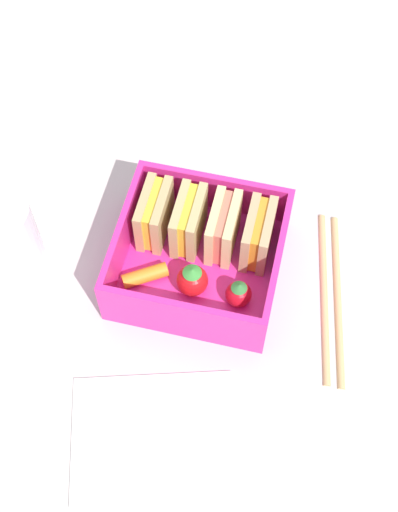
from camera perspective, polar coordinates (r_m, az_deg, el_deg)
name	(u,v)px	position (r cm, az deg, el deg)	size (l,w,h in cm)	color
ground_plane	(199,275)	(70.32, 0.00, -1.52)	(120.00, 120.00, 2.00)	beige
bento_tray	(199,267)	(68.93, 0.00, -0.88)	(15.27, 14.45, 1.20)	#E32B90
bento_rim	(199,251)	(66.30, 0.00, 0.41)	(15.27, 14.45, 4.87)	#E32B90
sandwich_left	(154,214)	(68.30, -3.59, 3.35)	(2.45, 5.69, 5.39)	tan
sandwich_center_left	(189,221)	(67.75, -0.83, 2.82)	(2.45, 5.69, 5.39)	tan
sandwich_center	(223,228)	(67.37, 1.95, 2.26)	(2.45, 5.69, 5.39)	#E2C586
sandwich_center_right	(258,235)	(67.15, 4.76, 1.70)	(2.45, 5.69, 5.39)	tan
carrot_stick_far_left	(145,275)	(67.18, -4.35, -1.56)	(1.40, 1.40, 4.32)	orange
strawberry_left	(190,279)	(65.76, -0.69, -1.89)	(2.97, 2.97, 3.57)	red
strawberry_far_left	(239,294)	(65.45, 3.19, -3.02)	(2.46, 2.46, 3.06)	red
chopstick_pair	(332,293)	(69.04, 10.58, -2.90)	(5.08, 18.22, 0.70)	tan
drinking_glass	(4,234)	(69.48, -15.35, 1.72)	(6.26, 6.26, 7.72)	white
folded_napkin	(155,436)	(63.03, -3.53, -14.18)	(14.13, 11.09, 0.40)	white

